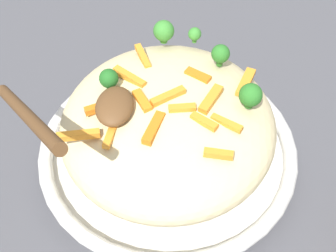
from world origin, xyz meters
TOP-DOWN VIEW (x-y plane):
  - ground_plane at (0.00, 0.00)m, footprint 2.40×2.40m
  - serving_bowl at (0.00, 0.00)m, footprint 0.31×0.31m
  - pasta_mound at (0.00, 0.00)m, footprint 0.26×0.24m
  - carrot_piece_0 at (0.07, 0.05)m, footprint 0.01×0.03m
  - carrot_piece_1 at (-0.00, -0.00)m, footprint 0.03×0.04m
  - carrot_piece_2 at (0.01, -0.03)m, footprint 0.03×0.02m
  - carrot_piece_3 at (-0.04, 0.03)m, footprint 0.02×0.03m
  - carrot_piece_4 at (0.03, 0.04)m, footprint 0.02×0.03m
  - carrot_piece_5 at (0.01, -0.07)m, footprint 0.02×0.04m
  - carrot_piece_6 at (-0.07, -0.03)m, footprint 0.04×0.02m
  - carrot_piece_7 at (0.05, -0.09)m, footprint 0.02×0.04m
  - carrot_piece_8 at (-0.00, 0.05)m, footprint 0.04×0.03m
  - carrot_piece_9 at (0.03, 0.06)m, footprint 0.02×0.03m
  - carrot_piece_10 at (-0.03, -0.04)m, footprint 0.03×0.04m
  - carrot_piece_11 at (0.02, 0.02)m, footprint 0.01×0.03m
  - carrot_piece_12 at (0.05, -0.06)m, footprint 0.04×0.01m
  - carrot_piece_13 at (0.04, -0.01)m, footprint 0.04×0.02m
  - carrot_piece_14 at (-0.03, 0.09)m, footprint 0.04×0.03m
  - broccoli_floret_0 at (-0.00, 0.09)m, footprint 0.03×0.03m
  - broccoli_floret_1 at (-0.10, 0.03)m, footprint 0.02×0.02m
  - broccoli_floret_2 at (-0.02, -0.07)m, footprint 0.02×0.02m
  - broccoli_floret_3 at (-0.06, 0.06)m, footprint 0.02×0.02m
  - broccoli_floret_4 at (-0.10, -0.01)m, footprint 0.03×0.03m
  - serving_spoon at (0.04, -0.08)m, footprint 0.16×0.15m

SIDE VIEW (x-z plane):
  - ground_plane at x=0.00m, z-range 0.00..0.00m
  - serving_bowl at x=0.00m, z-range 0.00..0.04m
  - pasta_mound at x=0.00m, z-range 0.03..0.11m
  - carrot_piece_12 at x=0.05m, z-range 0.11..0.11m
  - carrot_piece_14 at x=-0.03m, z-range 0.11..0.11m
  - carrot_piece_6 at x=-0.07m, z-range 0.11..0.11m
  - carrot_piece_9 at x=0.03m, z-range 0.11..0.11m
  - carrot_piece_0 at x=0.07m, z-range 0.11..0.11m
  - carrot_piece_5 at x=0.01m, z-range 0.11..0.11m
  - carrot_piece_7 at x=0.05m, z-range 0.11..0.11m
  - carrot_piece_3 at x=-0.04m, z-range 0.11..0.12m
  - carrot_piece_13 at x=0.04m, z-range 0.11..0.12m
  - carrot_piece_10 at x=-0.03m, z-range 0.11..0.12m
  - carrot_piece_4 at x=0.03m, z-range 0.11..0.12m
  - carrot_piece_8 at x=0.00m, z-range 0.11..0.12m
  - carrot_piece_2 at x=0.01m, z-range 0.11..0.12m
  - carrot_piece_11 at x=0.02m, z-range 0.11..0.12m
  - carrot_piece_1 at x=0.00m, z-range 0.11..0.12m
  - broccoli_floret_1 at x=-0.10m, z-range 0.11..0.13m
  - broccoli_floret_2 at x=-0.02m, z-range 0.11..0.14m
  - broccoli_floret_3 at x=-0.06m, z-range 0.11..0.14m
  - broccoli_floret_4 at x=-0.10m, z-range 0.11..0.14m
  - broccoli_floret_0 at x=0.00m, z-range 0.11..0.14m
  - serving_spoon at x=0.04m, z-range 0.09..0.19m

